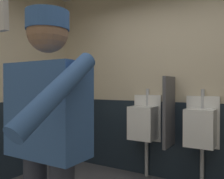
% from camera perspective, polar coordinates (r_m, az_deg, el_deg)
% --- Properties ---
extents(wall_back, '(4.64, 0.12, 2.77)m').
position_cam_1_polar(wall_back, '(3.41, 15.91, 2.61)').
color(wall_back, beige).
rests_on(wall_back, ground_plane).
extents(wainscot_band_back, '(4.04, 0.03, 1.06)m').
position_cam_1_polar(wainscot_band_back, '(3.41, 15.52, -11.85)').
color(wainscot_band_back, '#19232D').
rests_on(wainscot_band_back, ground_plane).
extents(urinal_left, '(0.40, 0.34, 1.24)m').
position_cam_1_polar(urinal_left, '(3.38, 7.64, -7.70)').
color(urinal_left, white).
rests_on(urinal_left, ground_plane).
extents(urinal_middle, '(0.40, 0.34, 1.24)m').
position_cam_1_polar(urinal_middle, '(3.16, 20.36, -8.34)').
color(urinal_middle, white).
rests_on(urinal_middle, ground_plane).
extents(privacy_divider_panel, '(0.04, 0.40, 0.90)m').
position_cam_1_polar(privacy_divider_panel, '(3.16, 13.41, -5.14)').
color(privacy_divider_panel, '#4C4C51').
extents(person, '(0.71, 0.60, 1.71)m').
position_cam_1_polar(person, '(1.46, -15.21, -8.85)').
color(person, '#2D3342').
rests_on(person, ground_plane).
extents(cell_phone, '(0.06, 0.03, 0.11)m').
position_cam_1_polar(cell_phone, '(0.92, -25.04, 15.85)').
color(cell_phone, silver).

